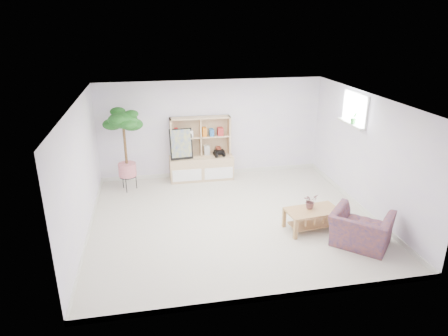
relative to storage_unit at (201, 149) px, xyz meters
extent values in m
cube|color=beige|center=(0.31, -2.24, -0.78)|extent=(5.50, 5.00, 0.01)
cube|color=silver|center=(0.31, -2.24, 1.62)|extent=(5.50, 5.00, 0.01)
cube|color=white|center=(0.31, 0.26, 0.42)|extent=(5.50, 0.01, 2.40)
cube|color=white|center=(0.31, -4.74, 0.42)|extent=(5.50, 0.01, 2.40)
cube|color=white|center=(-2.44, -2.24, 0.42)|extent=(0.01, 5.00, 2.40)
cube|color=white|center=(3.06, -2.24, 0.42)|extent=(0.01, 5.00, 2.40)
cube|color=silver|center=(2.98, -1.64, 0.90)|extent=(0.14, 1.00, 0.04)
imported|color=#23592B|center=(1.68, -2.82, -0.23)|extent=(0.32, 0.31, 0.28)
imported|color=navy|center=(2.32, -3.60, -0.42)|extent=(1.29, 1.28, 0.72)
imported|color=#194712|center=(2.98, -1.73, 1.05)|extent=(0.14, 0.11, 0.25)
camera|label=1|loc=(-1.18, -9.18, 3.00)|focal=32.00mm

